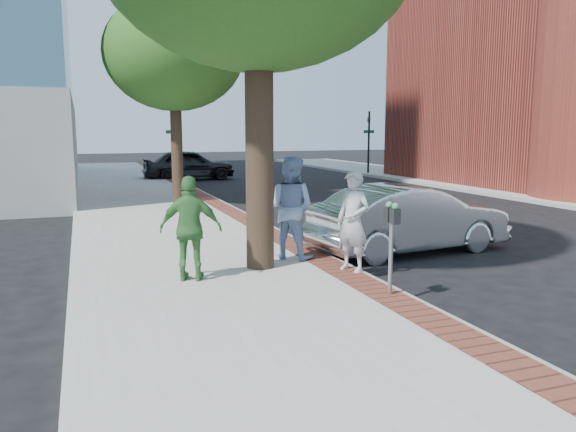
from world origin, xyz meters
name	(u,v)px	position (x,y,z in m)	size (l,w,h in m)	color
ground	(331,299)	(0.00, 0.00, 0.00)	(120.00, 120.00, 0.00)	black
sidewalk	(166,223)	(-1.50, 8.00, 0.07)	(5.00, 60.00, 0.15)	#9E9991
brick_strip	(241,217)	(0.70, 8.00, 0.15)	(0.60, 60.00, 0.01)	brown
curb	(252,219)	(1.05, 8.00, 0.07)	(0.10, 60.00, 0.15)	gray
signal_near	(173,139)	(0.90, 22.00, 2.25)	(0.70, 0.15, 3.80)	black
signal_far	(369,138)	(12.50, 22.00, 2.25)	(0.70, 0.15, 3.80)	black
tree_far	(174,54)	(-0.50, 12.00, 5.30)	(4.80, 4.80, 7.14)	black
parking_meter	(392,229)	(0.77, -0.54, 1.21)	(0.12, 0.32, 1.47)	gray
person_gray	(353,221)	(0.90, 1.03, 1.08)	(0.67, 0.44, 1.85)	#B1B1B6
person_officer	(291,208)	(0.21, 2.43, 1.18)	(1.00, 0.78, 2.05)	#839DCB
person_green	(191,229)	(-1.99, 1.41, 1.05)	(1.06, 0.44, 1.81)	#3D7E39
sedan_silver	(410,219)	(3.12, 2.63, 0.76)	(1.60, 4.60, 1.52)	silver
bg_car	(189,164)	(1.82, 22.64, 0.84)	(1.98, 4.91, 1.67)	black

